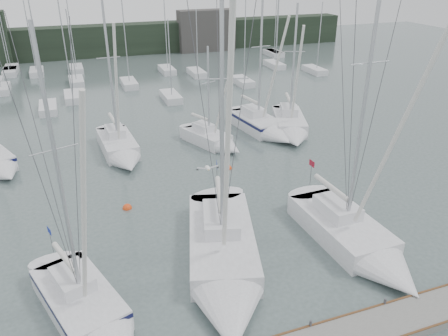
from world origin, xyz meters
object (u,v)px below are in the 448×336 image
object	(u,v)px
sailboat_near_left	(93,318)
sailboat_mid_e	(291,128)
sailboat_mid_b	(121,151)
buoy_b	(228,168)
sailboat_mid_c	(216,141)
sailboat_near_center	(225,271)
sailboat_near_right	(363,246)
buoy_a	(127,208)
sailboat_mid_d	(264,127)

from	to	relation	value
sailboat_near_left	sailboat_mid_e	distance (m)	26.95
sailboat_mid_b	buoy_b	size ratio (longest dim) A/B	23.75
sailboat_mid_c	buoy_b	xyz separation A→B (m)	(-0.51, -4.52, -0.52)
sailboat_near_center	sailboat_mid_e	xyz separation A→B (m)	(13.05, 17.36, 0.00)
sailboat_near_center	sailboat_near_right	xyz separation A→B (m)	(7.95, -0.69, 0.01)
sailboat_near_center	buoy_a	world-z (taller)	sailboat_near_center
sailboat_near_left	sailboat_mid_c	distance (m)	21.62
sailboat_near_left	sailboat_mid_e	size ratio (longest dim) A/B	1.13
sailboat_near_left	sailboat_near_right	size ratio (longest dim) A/B	0.80
sailboat_near_right	buoy_b	distance (m)	13.51
sailboat_mid_b	sailboat_mid_e	size ratio (longest dim) A/B	1.08
sailboat_mid_c	buoy_a	bearing A→B (deg)	-161.29
sailboat_near_left	buoy_a	size ratio (longest dim) A/B	22.73
buoy_a	buoy_b	xyz separation A→B (m)	(8.52, 3.41, 0.00)
sailboat_near_left	sailboat_mid_b	size ratio (longest dim) A/B	1.05
sailboat_near_left	sailboat_mid_d	world-z (taller)	sailboat_near_left
sailboat_mid_c	buoy_b	distance (m)	4.58
sailboat_mid_e	sailboat_near_center	bearing A→B (deg)	-106.76
buoy_b	sailboat_mid_e	bearing A→B (deg)	30.95
sailboat_mid_d	buoy_b	bearing A→B (deg)	-143.54
sailboat_near_right	sailboat_mid_c	bearing A→B (deg)	96.48
sailboat_mid_c	buoy_b	world-z (taller)	sailboat_mid_c
sailboat_near_right	sailboat_mid_d	world-z (taller)	sailboat_near_right
sailboat_near_right	buoy_b	world-z (taller)	sailboat_near_right
sailboat_mid_d	buoy_a	world-z (taller)	sailboat_mid_d
sailboat_near_center	sailboat_mid_d	world-z (taller)	sailboat_near_center
sailboat_mid_e	sailboat_near_left	bearing A→B (deg)	-116.93
sailboat_near_right	sailboat_near_left	bearing A→B (deg)	179.28
sailboat_near_right	sailboat_mid_b	size ratio (longest dim) A/B	1.31
sailboat_near_center	sailboat_mid_e	size ratio (longest dim) A/B	1.37
sailboat_near_right	sailboat_mid_d	bearing A→B (deg)	79.80
sailboat_mid_d	sailboat_mid_e	size ratio (longest dim) A/B	1.07
sailboat_near_left	sailboat_near_right	distance (m)	14.64
sailboat_near_left	sailboat_mid_e	xyz separation A→B (m)	(19.74, 18.34, 0.05)
sailboat_mid_e	sailboat_near_right	bearing A→B (deg)	-85.61
sailboat_mid_b	sailboat_mid_c	size ratio (longest dim) A/B	1.45
sailboat_mid_c	buoy_a	size ratio (longest dim) A/B	14.95
sailboat_near_right	buoy_a	size ratio (longest dim) A/B	28.46
sailboat_near_left	sailboat_mid_e	world-z (taller)	sailboat_near_left
sailboat_near_left	sailboat_mid_d	size ratio (longest dim) A/B	1.06
sailboat_mid_c	sailboat_near_left	bearing A→B (deg)	-146.49
sailboat_near_left	sailboat_near_right	world-z (taller)	sailboat_near_right
sailboat_near_center	sailboat_mid_e	distance (m)	21.72
sailboat_mid_c	sailboat_mid_d	size ratio (longest dim) A/B	0.70
sailboat_near_left	sailboat_near_right	bearing A→B (deg)	-17.41
sailboat_mid_d	sailboat_mid_c	bearing A→B (deg)	-174.01
sailboat_near_center	buoy_b	bearing A→B (deg)	84.66
sailboat_near_left	buoy_b	xyz separation A→B (m)	(11.55, 13.43, -0.57)
sailboat_near_right	sailboat_mid_c	size ratio (longest dim) A/B	1.90
sailboat_mid_b	sailboat_mid_e	xyz separation A→B (m)	(15.85, -0.10, 0.01)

